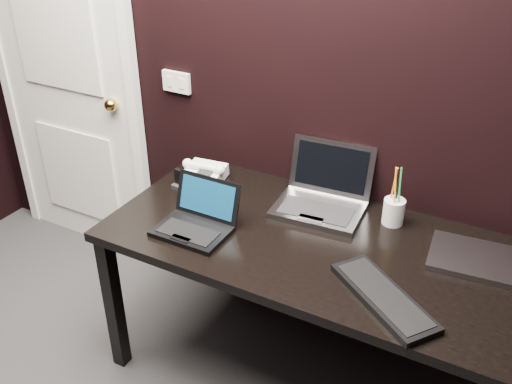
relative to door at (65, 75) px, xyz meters
The scene contains 11 objects.
wall_back 1.37m from the door, ahead, with size 4.00×4.00×0.00m, color black.
door is the anchor object (origin of this frame).
wall_switch 0.73m from the door, ahead, with size 0.15×0.02×0.10m.
desk 1.73m from the door, 12.82° to the right, with size 1.70×0.80×0.74m.
netbook 1.33m from the door, 24.31° to the right, with size 0.29×0.26×0.19m.
silver_laptop 1.59m from the door, ahead, with size 0.39×0.36×0.25m.
ext_keyboard 2.09m from the door, 16.69° to the right, with size 0.44×0.38×0.03m.
closed_laptop 2.26m from the door, ahead, with size 0.37×0.28×0.02m.
desk_phone 1.04m from the door, ahead, with size 0.22×0.18×0.11m.
mobile_phone 1.01m from the door, 17.18° to the right, with size 0.06×0.05×0.09m.
pen_cup 1.89m from the door, ahead, with size 0.10×0.10×0.26m.
Camera 1 is at (0.97, -0.34, 2.03)m, focal length 40.00 mm.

